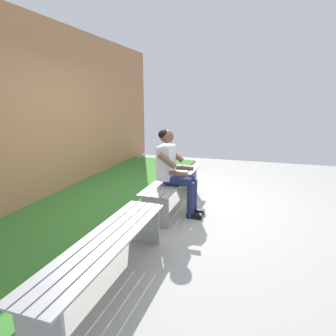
# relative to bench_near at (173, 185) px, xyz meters

# --- Properties ---
(ground_plane) EXTENTS (10.00, 7.00, 0.04)m
(ground_plane) POSITION_rel_bench_near_xyz_m (1.07, 1.00, -0.38)
(ground_plane) COLOR #9E9E99
(grass_strip) EXTENTS (9.00, 2.22, 0.03)m
(grass_strip) POSITION_rel_bench_near_xyz_m (1.07, -1.48, -0.34)
(grass_strip) COLOR #387A2D
(grass_strip) RESTS_ON ground
(brick_wall) EXTENTS (9.50, 0.24, 3.01)m
(brick_wall) POSITION_rel_bench_near_xyz_m (0.50, -2.33, 1.15)
(brick_wall) COLOR #B27A51
(brick_wall) RESTS_ON ground
(bench_near) EXTENTS (1.90, 0.46, 0.47)m
(bench_near) POSITION_rel_bench_near_xyz_m (0.00, 0.00, 0.00)
(bench_near) COLOR gray
(bench_near) RESTS_ON ground
(bench_far) EXTENTS (1.97, 0.46, 0.47)m
(bench_far) POSITION_rel_bench_near_xyz_m (2.15, -0.00, 0.00)
(bench_far) COLOR gray
(bench_far) RESTS_ON ground
(person_seated) EXTENTS (0.50, 0.69, 1.27)m
(person_seated) POSITION_rel_bench_near_xyz_m (0.30, 0.10, 0.34)
(person_seated) COLOR silver
(person_seated) RESTS_ON ground
(apple) EXTENTS (0.08, 0.08, 0.08)m
(apple) POSITION_rel_bench_near_xyz_m (-0.10, -0.09, 0.15)
(apple) COLOR gold
(apple) RESTS_ON bench_near
(book_open) EXTENTS (0.41, 0.16, 0.02)m
(book_open) POSITION_rel_bench_near_xyz_m (-0.42, 0.06, 0.12)
(book_open) COLOR white
(book_open) RESTS_ON bench_near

